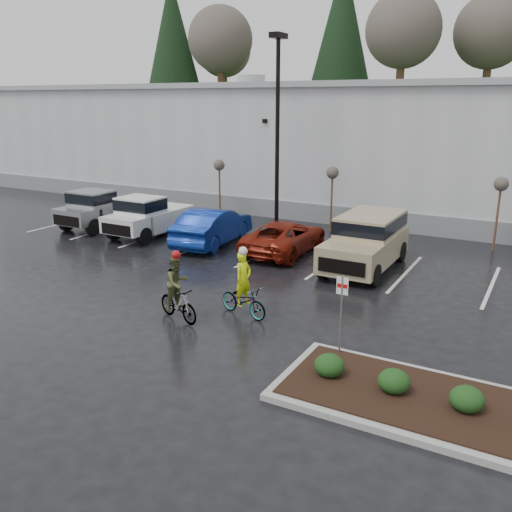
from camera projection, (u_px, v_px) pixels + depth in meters
The scene contains 20 objects.
ground at pixel (209, 331), 15.28m from camera, with size 120.00×120.00×0.00m, color black.
warehouse at pixel (411, 145), 32.72m from camera, with size 60.50×15.50×7.20m.
wooded_ridge at pixel (469, 135), 52.21m from camera, with size 80.00×25.00×6.00m, color #203C19.
lamppost at pixel (278, 113), 25.64m from camera, with size 0.50×1.00×9.22m.
sapling_west at pixel (219, 168), 29.17m from camera, with size 0.60×0.60×3.20m.
sapling_mid at pixel (332, 176), 26.13m from camera, with size 0.60×0.60×3.20m.
sapling_east at pixel (501, 188), 22.63m from camera, with size 0.60×0.60×3.20m.
curb_island at pixel (465, 414), 11.15m from camera, with size 8.00×3.00×0.15m, color gray.
mulch_bed at pixel (465, 409), 11.13m from camera, with size 7.60×2.60×0.04m, color black.
shrub_a at pixel (329, 365), 12.46m from camera, with size 0.70×0.70×0.52m, color #133412.
shrub_b at pixel (394, 381), 11.76m from camera, with size 0.70×0.70×0.52m, color #133412.
shrub_c at pixel (467, 399), 11.06m from camera, with size 0.70×0.70×0.52m, color #133412.
fire_lane_sign at pixel (341, 307), 13.28m from camera, with size 0.30×0.05×2.20m.
pickup_silver at pixel (105, 207), 27.79m from camera, with size 2.10×5.20×1.96m, color #929699, non-canonical shape.
pickup_white at pixel (154, 214), 26.04m from camera, with size 2.10×5.20×1.96m, color silver, non-canonical shape.
car_blue at pixel (213, 226), 24.28m from camera, with size 1.75×5.03×1.66m, color navy.
car_red at pixel (285, 237), 22.99m from camera, with size 2.28×4.95×1.38m, color maroon.
suv_tan at pixel (365, 243), 20.67m from camera, with size 2.20×5.10×2.06m, color tan, non-canonical shape.
cyclist_hivis at pixel (243, 294), 16.24m from camera, with size 1.87×1.02×2.16m.
cyclist_olive at pixel (178, 295), 15.86m from camera, with size 1.72×0.93×2.14m.
Camera 1 is at (8.00, -11.67, 6.30)m, focal length 38.00 mm.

